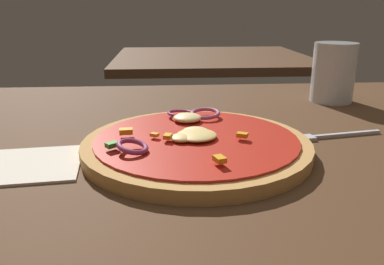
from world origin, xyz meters
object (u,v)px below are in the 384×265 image
Objects in this scene: pizza at (193,144)px; napkin at (20,165)px; fork at (326,136)px; beer_glass at (333,75)px.

napkin is (-0.21, -0.03, -0.01)m from pizza.
pizza is 0.20m from fork.
beer_glass is (0.29, 0.26, 0.04)m from pizza.
beer_glass is 0.77× the size of napkin.
fork is at bearing -114.32° from beer_glass.
napkin is (-0.40, -0.08, -0.00)m from fork.
pizza is at bearing 9.54° from napkin.
fork is at bearing 10.63° from napkin.
pizza is 2.57× the size of beer_glass.
pizza is 0.21m from napkin.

